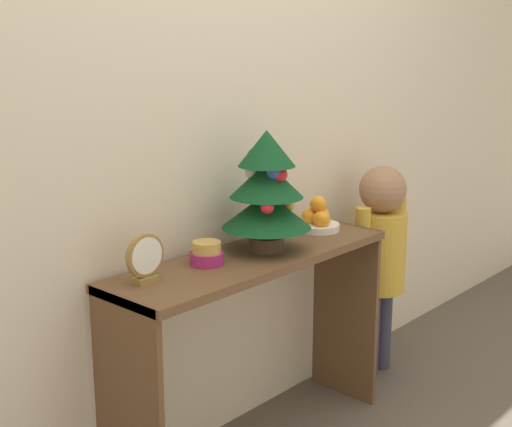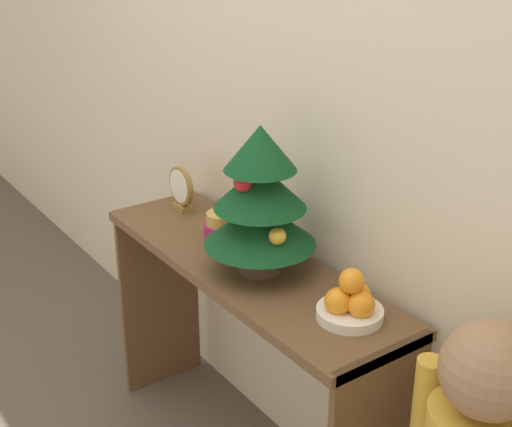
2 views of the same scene
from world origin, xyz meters
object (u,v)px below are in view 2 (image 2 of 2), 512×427
object	(u,v)px
mini_tree	(260,199)
desk_clock	(181,189)
fruit_bowl	(351,303)
singing_bowl	(222,225)

from	to	relation	value
mini_tree	desk_clock	distance (m)	0.53
mini_tree	fruit_bowl	bearing A→B (deg)	5.51
mini_tree	singing_bowl	bearing A→B (deg)	171.74
singing_bowl	fruit_bowl	bearing A→B (deg)	-0.40
mini_tree	desk_clock	bearing A→B (deg)	175.51
fruit_bowl	singing_bowl	distance (m)	0.59
fruit_bowl	singing_bowl	world-z (taller)	fruit_bowl
mini_tree	fruit_bowl	size ratio (longest dim) A/B	2.51
fruit_bowl	desk_clock	distance (m)	0.85
mini_tree	singing_bowl	size ratio (longest dim) A/B	3.79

